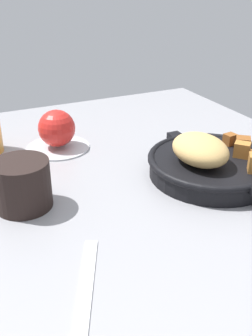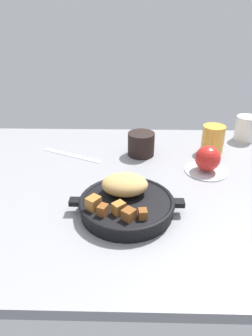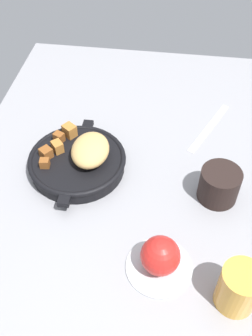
# 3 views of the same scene
# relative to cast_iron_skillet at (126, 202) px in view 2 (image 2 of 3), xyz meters

# --- Properties ---
(ground_plane) EXTENTS (1.02, 0.79, 0.02)m
(ground_plane) POSITION_rel_cast_iron_skillet_xyz_m (-0.01, 0.13, -0.04)
(ground_plane) COLOR gray
(cast_iron_skillet) EXTENTS (0.26, 0.22, 0.08)m
(cast_iron_skillet) POSITION_rel_cast_iron_skillet_xyz_m (0.00, 0.00, 0.00)
(cast_iron_skillet) COLOR black
(cast_iron_skillet) RESTS_ON ground_plane
(saucer_plate) EXTENTS (0.12, 0.12, 0.01)m
(saucer_plate) POSITION_rel_cast_iron_skillet_xyz_m (0.23, 0.20, -0.02)
(saucer_plate) COLOR #B7BABF
(saucer_plate) RESTS_ON ground_plane
(red_apple) EXTENTS (0.07, 0.07, 0.07)m
(red_apple) POSITION_rel_cast_iron_skillet_xyz_m (0.23, 0.20, 0.01)
(red_apple) COLOR red
(red_apple) RESTS_ON saucer_plate
(butter_knife) EXTENTS (0.20, 0.10, 0.00)m
(butter_knife) POSITION_rel_cast_iron_skillet_xyz_m (-0.18, 0.29, -0.03)
(butter_knife) COLOR silver
(butter_knife) RESTS_ON ground_plane
(juice_glass_amber) EXTENTS (0.07, 0.07, 0.09)m
(juice_glass_amber) POSITION_rel_cast_iron_skillet_xyz_m (0.27, 0.33, 0.02)
(juice_glass_amber) COLOR gold
(juice_glass_amber) RESTS_ON ground_plane
(ceramic_mug_white) EXTENTS (0.07, 0.07, 0.09)m
(ceramic_mug_white) POSITION_rel_cast_iron_skillet_xyz_m (0.41, 0.44, 0.02)
(ceramic_mug_white) COLOR silver
(ceramic_mug_white) RESTS_ON ground_plane
(coffee_mug_dark) EXTENTS (0.08, 0.08, 0.07)m
(coffee_mug_dark) POSITION_rel_cast_iron_skillet_xyz_m (0.04, 0.31, 0.01)
(coffee_mug_dark) COLOR black
(coffee_mug_dark) RESTS_ON ground_plane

